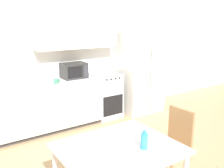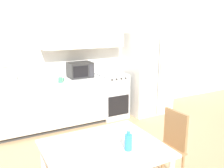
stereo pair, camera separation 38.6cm
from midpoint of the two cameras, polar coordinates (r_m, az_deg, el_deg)
ground_plane at (r=3.70m, az=1.64°, el=-18.43°), size 12.00×12.00×0.00m
wall_back at (r=5.01m, az=-9.10°, el=7.61°), size 12.00×0.38×2.70m
kitchen_counter at (r=4.80m, az=-12.44°, el=-4.87°), size 2.22×0.64×0.91m
oven_range at (r=5.32m, az=1.99°, el=-2.61°), size 0.55×0.63×0.94m
refrigerator at (r=5.64m, az=10.02°, el=2.47°), size 0.93×0.81×1.76m
kitchen_sink at (r=4.59m, az=-18.47°, el=-0.11°), size 0.66×0.44×0.25m
microwave at (r=4.98m, az=-5.11°, el=3.23°), size 0.47×0.36×0.30m
coffee_mug at (r=4.58m, az=-9.29°, el=0.90°), size 0.11×0.08×0.10m
dining_table at (r=2.62m, az=2.57°, el=-16.16°), size 1.16×0.97×0.76m
dining_chair_side at (r=3.29m, az=16.47°, el=-12.76°), size 0.42×0.42×0.93m
drink_bottle at (r=2.51m, az=8.30°, el=-12.98°), size 0.07×0.07×0.23m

